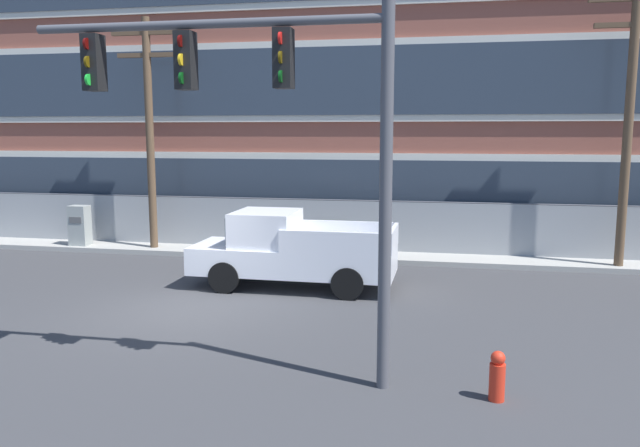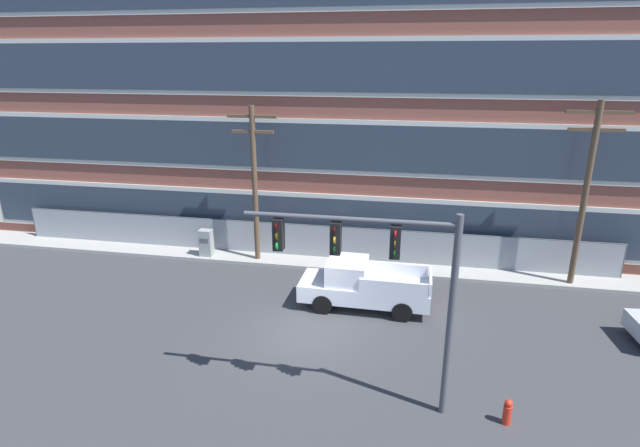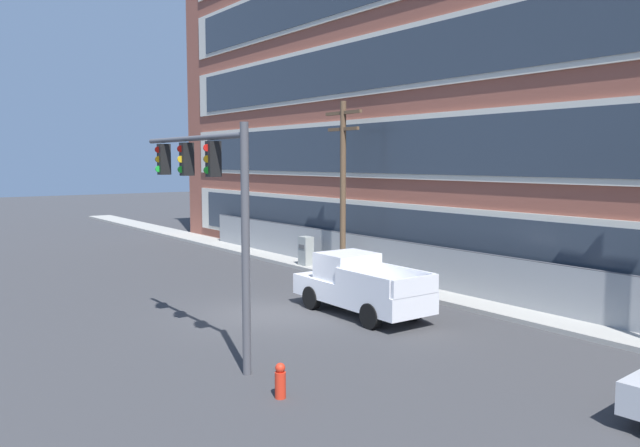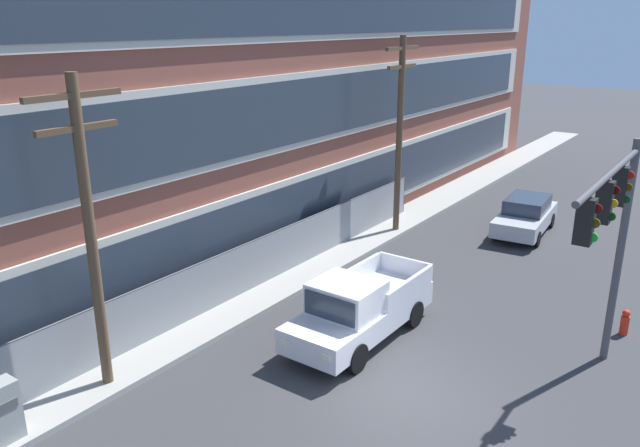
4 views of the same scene
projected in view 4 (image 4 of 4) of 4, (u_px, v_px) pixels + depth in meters
The scene contains 11 objects.
ground_plane at pixel (407, 400), 15.03m from camera, with size 160.00×160.00×0.00m, color #38383A.
sidewalk_building_side at pixel (206, 323), 18.72m from camera, with size 80.00×1.93×0.16m, color #9E9B93.
brick_mill_building at pixel (167, 1), 21.94m from camera, with size 53.85×9.35×18.71m.
chain_link_fence at pixel (144, 316), 17.22m from camera, with size 30.39×0.06×1.83m.
traffic_signal_mast at pixel (612, 221), 14.12m from camera, with size 5.83×0.43×6.00m.
pickup_truck_white at pixel (358, 310), 17.60m from camera, with size 5.34×2.09×1.99m.
sedan_silver at pixel (525, 215), 26.60m from camera, with size 4.71×2.19×1.56m.
utility_pole_near_corner at pixel (89, 225), 14.27m from camera, with size 2.36×0.26×7.69m.
utility_pole_midblock at pixel (400, 127), 25.49m from camera, with size 2.55×0.26×8.17m.
electrical_cabinet at pixel (3, 414), 13.23m from camera, with size 0.63×0.51×1.53m.
fire_hydrant at pixel (625, 322), 18.08m from camera, with size 0.24×0.24×0.78m.
Camera 4 is at (-11.79, -5.77, 8.74)m, focal length 35.00 mm.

